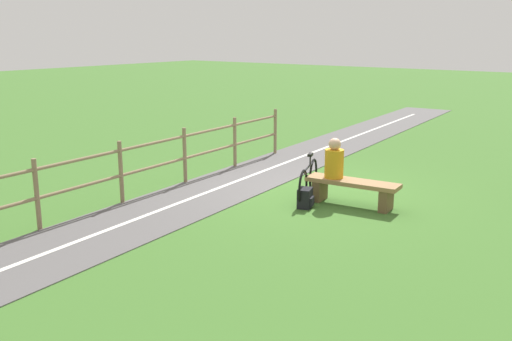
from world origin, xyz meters
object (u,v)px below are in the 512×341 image
at_px(person_seated, 334,161).
at_px(bicycle, 308,180).
at_px(backpack, 305,198).
at_px(bench, 352,188).

bearing_deg(person_seated, bicycle, 0.75).
height_order(person_seated, bicycle, person_seated).
bearing_deg(bicycle, person_seated, 76.33).
height_order(person_seated, backpack, person_seated).
bearing_deg(bench, person_seated, -0.00).
xyz_separation_m(bicycle, backpack, (-0.27, 0.55, -0.19)).
xyz_separation_m(bench, backpack, (0.63, 0.64, -0.16)).
bearing_deg(bicycle, bench, 76.01).
relative_size(bench, bicycle, 1.13).
height_order(bench, person_seated, person_seated).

